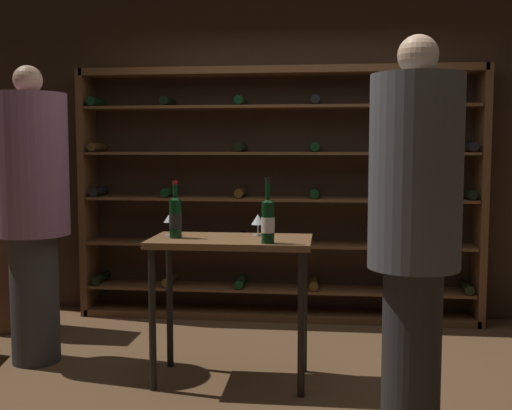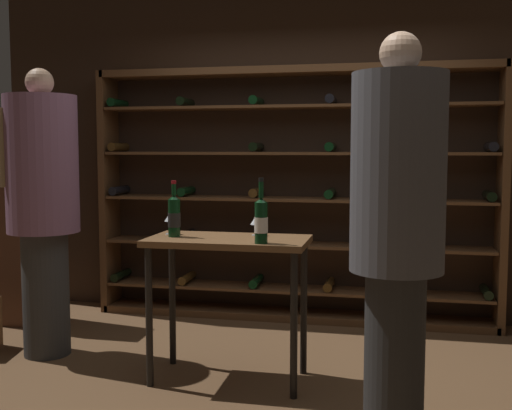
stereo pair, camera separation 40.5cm
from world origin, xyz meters
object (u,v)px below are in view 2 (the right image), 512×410
(person_bystander_red_print, at_px, (397,221))
(display_cabinet, at_px, (26,224))
(wine_bottle_amber_reserve, at_px, (261,220))
(wine_glass_stemmed_left, at_px, (171,218))
(tasting_table, at_px, (228,259))
(wine_glass_stemmed_right, at_px, (257,220))
(wine_bottle_green_slim, at_px, (174,216))
(person_host_in_suit, at_px, (43,198))
(wine_rack, at_px, (292,196))

(person_bystander_red_print, height_order, display_cabinet, person_bystander_red_print)
(wine_bottle_amber_reserve, bearing_deg, wine_glass_stemmed_left, 158.77)
(tasting_table, bearing_deg, wine_glass_stemmed_right, 41.39)
(display_cabinet, relative_size, wine_bottle_green_slim, 4.68)
(person_host_in_suit, bearing_deg, display_cabinet, 85.64)
(wine_rack, xyz_separation_m, wine_glass_stemmed_left, (-0.57, -1.44, -0.04))
(person_bystander_red_print, xyz_separation_m, person_host_in_suit, (-2.42, 0.89, 0.00))
(tasting_table, height_order, wine_glass_stemmed_left, wine_glass_stemmed_left)
(wine_bottle_green_slim, xyz_separation_m, wine_glass_stemmed_left, (-0.06, 0.09, -0.02))
(display_cabinet, height_order, wine_glass_stemmed_left, display_cabinet)
(wine_rack, bearing_deg, person_host_in_suit, -140.27)
(display_cabinet, bearing_deg, wine_glass_stemmed_right, -20.30)
(wine_bottle_green_slim, xyz_separation_m, wine_glass_stemmed_right, (0.50, 0.16, -0.03))
(display_cabinet, relative_size, wine_glass_stemmed_right, 12.18)
(person_bystander_red_print, bearing_deg, wine_glass_stemmed_left, -141.21)
(person_host_in_suit, bearing_deg, person_bystander_red_print, -64.47)
(tasting_table, distance_m, person_host_in_suit, 1.45)
(wine_glass_stemmed_left, bearing_deg, person_host_in_suit, 172.02)
(person_bystander_red_print, distance_m, person_host_in_suit, 2.58)
(display_cabinet, bearing_deg, tasting_table, -24.99)
(person_host_in_suit, relative_size, wine_glass_stemmed_left, 13.91)
(person_host_in_suit, bearing_deg, tasting_table, -52.67)
(wine_glass_stemmed_right, bearing_deg, person_host_in_suit, 177.40)
(wine_rack, bearing_deg, person_bystander_red_print, -68.72)
(wine_rack, xyz_separation_m, tasting_table, (-0.17, -1.51, -0.28))
(tasting_table, xyz_separation_m, wine_bottle_amber_reserve, (0.25, -0.19, 0.27))
(wine_rack, xyz_separation_m, person_bystander_red_print, (0.85, -2.19, 0.05))
(tasting_table, bearing_deg, person_host_in_suit, 171.59)
(wine_rack, bearing_deg, wine_glass_stemmed_right, -90.57)
(display_cabinet, xyz_separation_m, wine_glass_stemmed_right, (2.16, -0.80, 0.18))
(wine_rack, height_order, wine_glass_stemmed_right, wine_rack)
(wine_rack, bearing_deg, tasting_table, -96.36)
(wine_bottle_green_slim, relative_size, wine_glass_stemmed_left, 2.45)
(tasting_table, relative_size, display_cabinet, 0.60)
(wine_rack, xyz_separation_m, display_cabinet, (-2.17, -0.57, -0.23))
(wine_rack, relative_size, wine_glass_stemmed_right, 25.07)
(person_bystander_red_print, relative_size, person_host_in_suit, 1.00)
(wine_rack, xyz_separation_m, wine_glass_stemmed_right, (-0.01, -1.37, -0.05))
(display_cabinet, height_order, wine_bottle_green_slim, display_cabinet)
(person_bystander_red_print, height_order, wine_glass_stemmed_left, person_bystander_red_print)
(wine_rack, distance_m, person_bystander_red_print, 2.35)
(display_cabinet, relative_size, wine_glass_stemmed_left, 11.47)
(person_host_in_suit, bearing_deg, wine_bottle_green_slim, -56.81)
(wine_glass_stemmed_left, bearing_deg, person_bystander_red_print, -27.78)
(wine_bottle_green_slim, bearing_deg, person_host_in_suit, 167.46)
(wine_bottle_amber_reserve, bearing_deg, person_bystander_red_print, -32.77)
(tasting_table, relative_size, wine_glass_stemmed_right, 7.30)
(tasting_table, xyz_separation_m, person_bystander_red_print, (1.02, -0.68, 0.34))
(wine_bottle_green_slim, bearing_deg, wine_glass_stemmed_left, 121.90)
(wine_rack, bearing_deg, wine_glass_stemmed_left, -111.65)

